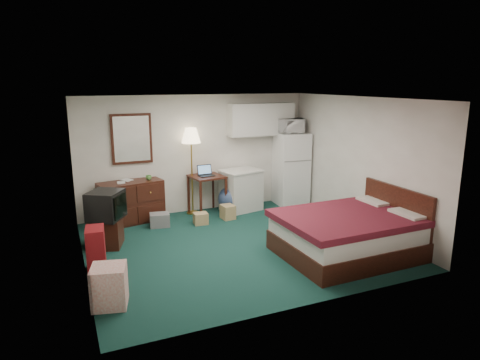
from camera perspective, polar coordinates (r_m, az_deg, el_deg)
name	(u,v)px	position (r m, az deg, el deg)	size (l,w,h in m)	color
floor	(237,245)	(7.52, -0.37, -8.60)	(5.00, 4.50, 0.01)	black
ceiling	(237,99)	(6.99, -0.40, 10.81)	(5.00, 4.50, 0.01)	beige
walls	(237,174)	(7.15, -0.39, 0.75)	(5.01, 4.51, 2.50)	beige
mirror	(132,139)	(8.84, -14.25, 5.35)	(0.80, 0.06, 1.00)	white
upper_cabinets	(261,119)	(9.51, 2.82, 8.08)	(1.50, 0.35, 0.70)	silver
headboard	(396,215)	(7.75, 20.06, -4.44)	(0.06, 1.56, 1.00)	black
dresser	(131,202)	(8.83, -14.30, -2.83)	(1.22, 0.56, 0.84)	black
floor_lamp	(192,171)	(9.05, -6.43, 1.14)	(0.40, 0.40, 1.83)	gold
desk	(207,194)	(9.14, -4.42, -1.94)	(0.65, 0.65, 0.83)	black
exercise_ball	(231,199)	(9.25, -1.17, -2.53)	(0.58, 0.58, 0.58)	navy
kitchen_counter	(241,191)	(9.35, 0.14, -1.44)	(0.79, 0.60, 0.86)	silver
fridge	(291,169)	(9.82, 6.81, 1.50)	(0.68, 0.68, 1.64)	white
bed	(348,235)	(7.20, 14.18, -7.12)	(2.12, 1.65, 0.68)	#520B15
tv_stand	(106,232)	(7.72, -17.40, -6.65)	(0.50, 0.54, 0.50)	black
suitcase	(96,250)	(6.77, -18.65, -8.78)	(0.26, 0.42, 0.67)	maroon
retail_box	(109,286)	(5.77, -17.03, -13.37)	(0.42, 0.42, 0.53)	white
file_bin	(160,220)	(8.51, -10.65, -5.26)	(0.37, 0.28, 0.26)	slate
cardboard_box_a	(201,218)	(8.55, -5.26, -5.13)	(0.27, 0.23, 0.23)	#9E8147
cardboard_box_b	(228,212)	(8.83, -1.64, -4.27)	(0.24, 0.29, 0.29)	#9E8147
laptop	(207,171)	(8.98, -4.48, 1.21)	(0.32, 0.26, 0.22)	black
crt_tv	(106,205)	(7.54, -17.48, -3.22)	(0.52, 0.56, 0.48)	black
microwave	(290,124)	(9.68, 6.71, 7.43)	(0.58, 0.32, 0.40)	white
book_a	(117,178)	(8.62, -16.10, 0.24)	(0.15, 0.02, 0.20)	#9E8147
book_b	(123,176)	(8.74, -15.39, 0.57)	(0.18, 0.02, 0.24)	#9E8147
mug	(149,177)	(8.78, -12.09, 0.40)	(0.12, 0.09, 0.12)	#51903F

